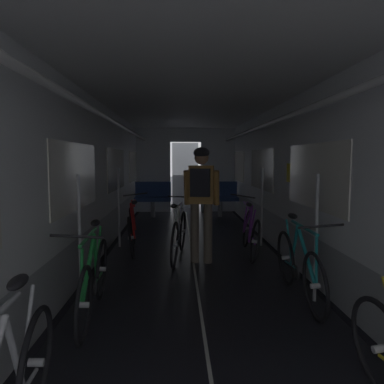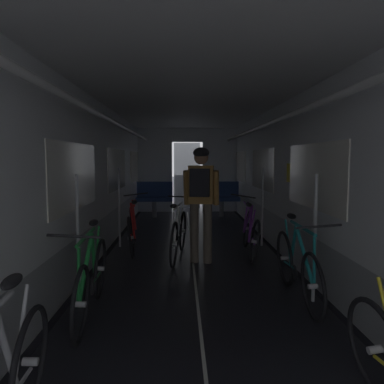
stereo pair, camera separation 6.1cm
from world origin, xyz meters
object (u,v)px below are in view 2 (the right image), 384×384
bench_seat_far_left (154,196)px  bicycle_white_in_aisle (179,234)px  bicycle_red (132,229)px  bicycle_teal (297,266)px  bicycle_purple (250,232)px  bicycle_green (91,279)px  bench_seat_far_right (221,196)px  person_cyclist_aisle (201,192)px

bench_seat_far_left → bicycle_white_in_aisle: size_ratio=0.58×
bicycle_red → bicycle_teal: bearing=-46.7°
bicycle_purple → bicycle_green: 3.06m
bench_seat_far_left → bicycle_teal: (2.01, -5.92, -0.18)m
bicycle_red → bench_seat_far_right: bearing=62.5°
bench_seat_far_left → person_cyclist_aisle: person_cyclist_aisle is taller
bicycle_green → bicycle_white_in_aisle: bearing=68.4°
bench_seat_far_right → bicycle_green: bench_seat_far_right is taller
bench_seat_far_left → bicycle_purple: (1.85, -4.00, -0.19)m
bench_seat_far_right → bicycle_purple: (0.05, -4.00, -0.19)m
bench_seat_far_left → bench_seat_far_right: (1.80, 0.00, 0.00)m
bench_seat_far_left → bicycle_green: bench_seat_far_left is taller
bicycle_red → bicycle_white_in_aisle: 0.94m
bench_seat_far_right → person_cyclist_aisle: 4.54m
bicycle_green → bicycle_red: (0.05, 2.63, -0.00)m
bench_seat_far_left → bicycle_green: (-0.16, -6.30, -0.18)m
bench_seat_far_right → bicycle_purple: 4.00m
bench_seat_far_right → bicycle_teal: size_ratio=0.58×
bicycle_teal → person_cyclist_aisle: bearing=123.8°
bench_seat_far_left → bicycle_red: (-0.11, -3.67, -0.19)m
bicycle_green → bench_seat_far_left: bearing=88.6°
bicycle_purple → person_cyclist_aisle: size_ratio=0.98×
bench_seat_far_right → bicycle_red: size_ratio=0.58×
bench_seat_far_right → bicycle_white_in_aisle: bearing=-105.0°
bicycle_purple → bicycle_red: 1.99m
bench_seat_far_left → bicycle_red: 3.68m
bicycle_white_in_aisle → bicycle_purple: bearing=8.7°
bicycle_green → bicycle_teal: bearing=10.0°
bench_seat_far_right → bicycle_green: bearing=-107.3°
bicycle_teal → bicycle_green: bearing=-170.0°
bicycle_green → bicycle_red: 2.63m
bench_seat_far_right → bicycle_purple: bicycle_purple is taller
bicycle_purple → person_cyclist_aisle: (-0.83, -0.44, 0.69)m
bicycle_teal → bench_seat_far_left: bearing=108.7°
bicycle_white_in_aisle → bicycle_red: bearing=147.8°
bicycle_purple → bench_seat_far_left: bearing=114.8°
bicycle_purple → bicycle_red: (-1.96, 0.32, 0.00)m
bicycle_red → bench_seat_far_left: bearing=88.3°
bicycle_teal → person_cyclist_aisle: size_ratio=0.98×
person_cyclist_aisle → bench_seat_far_left: bearing=102.9°
bench_seat_far_left → bicycle_red: size_ratio=0.58×
bench_seat_far_right → bicycle_red: (-1.91, -3.67, -0.19)m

